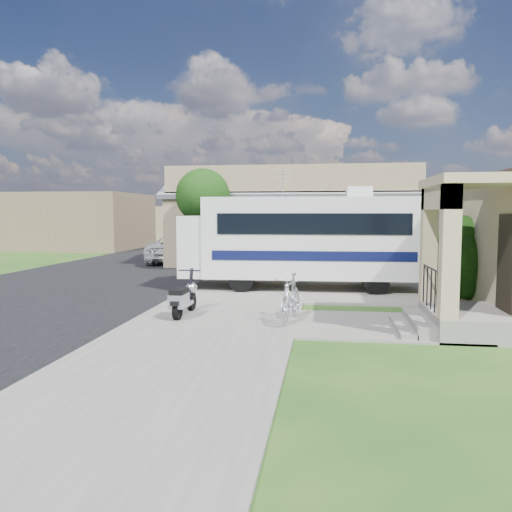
# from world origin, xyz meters

# --- Properties ---
(ground) EXTENTS (120.00, 120.00, 0.00)m
(ground) POSITION_xyz_m (0.00, 0.00, 0.00)
(ground) COLOR #1A4312
(street_slab) EXTENTS (9.00, 80.00, 0.02)m
(street_slab) POSITION_xyz_m (-7.50, 10.00, 0.01)
(street_slab) COLOR black
(street_slab) RESTS_ON ground
(sidewalk_slab) EXTENTS (4.00, 80.00, 0.06)m
(sidewalk_slab) POSITION_xyz_m (-1.00, 10.00, 0.03)
(sidewalk_slab) COLOR #5F5C55
(sidewalk_slab) RESTS_ON ground
(driveway_slab) EXTENTS (7.00, 6.00, 0.05)m
(driveway_slab) POSITION_xyz_m (1.50, 4.50, 0.03)
(driveway_slab) COLOR #5F5C55
(driveway_slab) RESTS_ON ground
(walk_slab) EXTENTS (4.00, 3.00, 0.05)m
(walk_slab) POSITION_xyz_m (3.00, -1.00, 0.03)
(walk_slab) COLOR #5F5C55
(walk_slab) RESTS_ON ground
(warehouse) EXTENTS (12.50, 8.40, 5.04)m
(warehouse) POSITION_xyz_m (0.00, 13.97, 1.99)
(warehouse) COLOR #706346
(warehouse) RESTS_ON ground
(distant_bldg_far) EXTENTS (10.00, 8.00, 4.00)m
(distant_bldg_far) POSITION_xyz_m (-17.00, 22.00, 2.00)
(distant_bldg_far) COLOR brown
(distant_bldg_far) RESTS_ON ground
(distant_bldg_near) EXTENTS (8.00, 7.00, 3.20)m
(distant_bldg_near) POSITION_xyz_m (-15.00, 34.00, 1.60)
(distant_bldg_near) COLOR #706346
(distant_bldg_near) RESTS_ON ground
(street_tree_a) EXTENTS (2.44, 2.40, 4.58)m
(street_tree_a) POSITION_xyz_m (-3.70, 9.05, 3.25)
(street_tree_a) COLOR black
(street_tree_a) RESTS_ON ground
(street_tree_b) EXTENTS (2.44, 2.40, 4.73)m
(street_tree_b) POSITION_xyz_m (-3.70, 19.05, 3.39)
(street_tree_b) COLOR black
(street_tree_b) RESTS_ON ground
(street_tree_c) EXTENTS (2.44, 2.40, 4.42)m
(street_tree_c) POSITION_xyz_m (-3.70, 28.05, 3.10)
(street_tree_c) COLOR black
(street_tree_c) RESTS_ON ground
(motorhome) EXTENTS (8.11, 2.86, 4.11)m
(motorhome) POSITION_xyz_m (0.86, 4.45, 1.77)
(motorhome) COLOR silver
(motorhome) RESTS_ON ground
(shrub) EXTENTS (2.09, 2.00, 2.57)m
(shrub) POSITION_xyz_m (5.34, 1.70, 1.31)
(shrub) COLOR black
(shrub) RESTS_ON ground
(scooter) EXTENTS (0.59, 1.70, 1.12)m
(scooter) POSITION_xyz_m (-1.88, -0.74, 0.50)
(scooter) COLOR black
(scooter) RESTS_ON ground
(bicycle) EXTENTS (0.81, 1.91, 1.11)m
(bicycle) POSITION_xyz_m (0.81, -0.93, 0.56)
(bicycle) COLOR #B4B5BD
(bicycle) RESTS_ON ground
(pickup_truck) EXTENTS (2.83, 5.43, 1.46)m
(pickup_truck) POSITION_xyz_m (-6.11, 12.77, 0.73)
(pickup_truck) COLOR silver
(pickup_truck) RESTS_ON ground
(van) EXTENTS (3.01, 6.43, 1.81)m
(van) POSITION_xyz_m (-6.71, 20.04, 0.91)
(van) COLOR silver
(van) RESTS_ON ground
(garden_hose) EXTENTS (0.34, 0.34, 0.15)m
(garden_hose) POSITION_xyz_m (3.77, -0.35, 0.08)
(garden_hose) COLOR #15691E
(garden_hose) RESTS_ON ground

